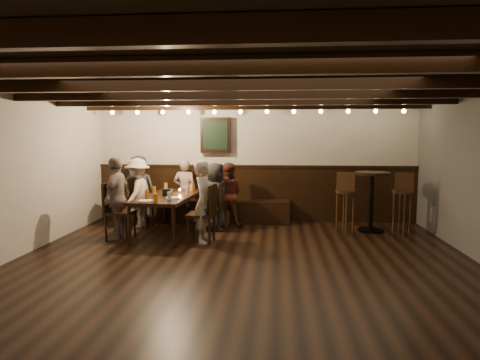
# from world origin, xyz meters

# --- Properties ---
(room) EXTENTS (7.00, 7.00, 7.00)m
(room) POSITION_xyz_m (-0.29, 2.21, 1.07)
(room) COLOR black
(room) RESTS_ON ground
(dining_table) EXTENTS (0.95, 1.91, 0.70)m
(dining_table) POSITION_xyz_m (-1.45, 2.05, 0.64)
(dining_table) COLOR black
(dining_table) RESTS_ON floor
(chair_left_near) EXTENTS (0.46, 0.46, 0.95)m
(chair_left_near) POSITION_xyz_m (-2.14, 2.54, 0.29)
(chair_left_near) COLOR black
(chair_left_near) RESTS_ON floor
(chair_left_far) EXTENTS (0.46, 0.46, 0.96)m
(chair_left_far) POSITION_xyz_m (-2.20, 1.65, 0.29)
(chair_left_far) COLOR black
(chair_left_far) RESTS_ON floor
(chair_right_near) EXTENTS (0.43, 0.43, 0.88)m
(chair_right_near) POSITION_xyz_m (-0.71, 2.46, 0.27)
(chair_right_near) COLOR black
(chair_right_near) RESTS_ON floor
(chair_right_far) EXTENTS (0.46, 0.46, 0.96)m
(chair_right_far) POSITION_xyz_m (-0.76, 1.56, 0.29)
(chair_right_far) COLOR black
(chair_right_far) RESTS_ON floor
(person_bench_left) EXTENTS (0.68, 0.47, 1.35)m
(person_bench_left) POSITION_xyz_m (-2.30, 3.01, 0.68)
(person_bench_left) COLOR #2B2B2E
(person_bench_left) RESTS_ON floor
(person_bench_centre) EXTENTS (0.49, 0.33, 1.28)m
(person_bench_centre) POSITION_xyz_m (-1.39, 3.10, 0.64)
(person_bench_centre) COLOR gray
(person_bench_centre) RESTS_ON floor
(person_bench_right) EXTENTS (0.62, 0.50, 1.22)m
(person_bench_right) POSITION_xyz_m (-0.50, 2.90, 0.61)
(person_bench_right) COLOR #5E2A20
(person_bench_right) RESTS_ON floor
(person_left_near) EXTENTS (0.54, 0.88, 1.32)m
(person_left_near) POSITION_xyz_m (-2.17, 2.55, 0.66)
(person_left_near) COLOR #BAAB9D
(person_left_near) RESTS_ON floor
(person_left_far) EXTENTS (0.39, 0.84, 1.40)m
(person_left_far) POSITION_xyz_m (-2.23, 1.65, 0.70)
(person_left_far) COLOR gray
(person_left_far) RESTS_ON floor
(person_right_near) EXTENTS (0.43, 0.63, 1.25)m
(person_right_near) POSITION_xyz_m (-0.68, 2.46, 0.62)
(person_right_near) COLOR black
(person_right_near) RESTS_ON floor
(person_right_far) EXTENTS (0.35, 0.51, 1.35)m
(person_right_far) POSITION_xyz_m (-0.73, 1.56, 0.67)
(person_right_far) COLOR #ACA392
(person_right_far) RESTS_ON floor
(pint_a) EXTENTS (0.07, 0.07, 0.14)m
(pint_a) POSITION_xyz_m (-1.69, 2.77, 0.77)
(pint_a) COLOR #BF7219
(pint_a) RESTS_ON dining_table
(pint_b) EXTENTS (0.07, 0.07, 0.14)m
(pint_b) POSITION_xyz_m (-1.16, 2.69, 0.77)
(pint_b) COLOR #BF7219
(pint_b) RESTS_ON dining_table
(pint_c) EXTENTS (0.07, 0.07, 0.14)m
(pint_c) POSITION_xyz_m (-1.75, 2.17, 0.77)
(pint_c) COLOR #BF7219
(pint_c) RESTS_ON dining_table
(pint_d) EXTENTS (0.07, 0.07, 0.14)m
(pint_d) POSITION_xyz_m (-1.14, 2.23, 0.77)
(pint_d) COLOR silver
(pint_d) RESTS_ON dining_table
(pint_e) EXTENTS (0.07, 0.07, 0.14)m
(pint_e) POSITION_xyz_m (-1.70, 1.62, 0.77)
(pint_e) COLOR #BF7219
(pint_e) RESTS_ON dining_table
(pint_f) EXTENTS (0.07, 0.07, 0.14)m
(pint_f) POSITION_xyz_m (-1.29, 1.49, 0.77)
(pint_f) COLOR silver
(pint_f) RESTS_ON dining_table
(pint_g) EXTENTS (0.07, 0.07, 0.14)m
(pint_g) POSITION_xyz_m (-1.45, 1.25, 0.77)
(pint_g) COLOR #BF7219
(pint_g) RESTS_ON dining_table
(plate_near) EXTENTS (0.24, 0.24, 0.01)m
(plate_near) POSITION_xyz_m (-1.65, 1.36, 0.70)
(plate_near) COLOR white
(plate_near) RESTS_ON dining_table
(plate_far) EXTENTS (0.24, 0.24, 0.01)m
(plate_far) POSITION_xyz_m (-1.29, 1.74, 0.70)
(plate_far) COLOR white
(plate_far) RESTS_ON dining_table
(condiment_caddy) EXTENTS (0.15, 0.10, 0.12)m
(condiment_caddy) POSITION_xyz_m (-1.46, 2.00, 0.76)
(condiment_caddy) COLOR black
(condiment_caddy) RESTS_ON dining_table
(candle) EXTENTS (0.05, 0.05, 0.05)m
(candle) POSITION_xyz_m (-1.32, 2.34, 0.72)
(candle) COLOR beige
(candle) RESTS_ON dining_table
(high_top_table) EXTENTS (0.61, 0.61, 1.09)m
(high_top_table) POSITION_xyz_m (2.17, 2.61, 0.72)
(high_top_table) COLOR black
(high_top_table) RESTS_ON floor
(bar_stool_left) EXTENTS (0.36, 0.38, 1.11)m
(bar_stool_left) POSITION_xyz_m (1.67, 2.41, 0.41)
(bar_stool_left) COLOR #3B2012
(bar_stool_left) RESTS_ON floor
(bar_stool_right) EXTENTS (0.35, 0.37, 1.11)m
(bar_stool_right) POSITION_xyz_m (2.67, 2.46, 0.41)
(bar_stool_right) COLOR #3B2012
(bar_stool_right) RESTS_ON floor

